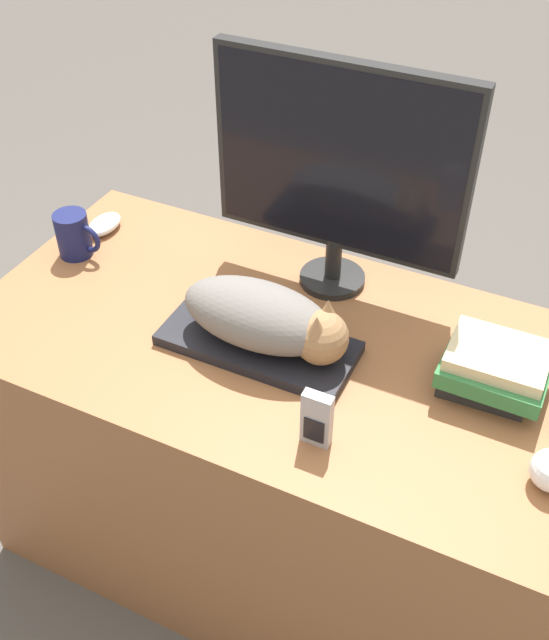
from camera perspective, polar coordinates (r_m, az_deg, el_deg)
The scene contains 8 objects.
desk at distance 1.79m, azimuth 0.85°, elevation -10.32°, with size 1.34×0.68×0.73m.
keyboard at distance 1.51m, azimuth -1.25°, elevation -1.79°, with size 0.39×0.17×0.02m.
cat at distance 1.45m, azimuth -0.45°, elevation 0.11°, with size 0.35×0.16×0.13m.
monitor at distance 1.52m, azimuth 4.93°, elevation 11.65°, with size 0.54×0.15×0.51m.
computer_mouse at distance 1.88m, azimuth -12.84°, elevation 7.12°, with size 0.06×0.10×0.03m.
coffee_mug at distance 1.79m, azimuth -15.01°, elevation 6.28°, with size 0.11×0.08×0.11m.
phone at distance 1.30m, azimuth 3.23°, elevation -7.58°, with size 0.05×0.02×0.12m.
book_stack at distance 1.45m, azimuth 16.31°, elevation -3.65°, with size 0.19×0.16×0.10m.
Camera 1 is at (0.47, -0.69, 1.76)m, focal length 42.00 mm.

